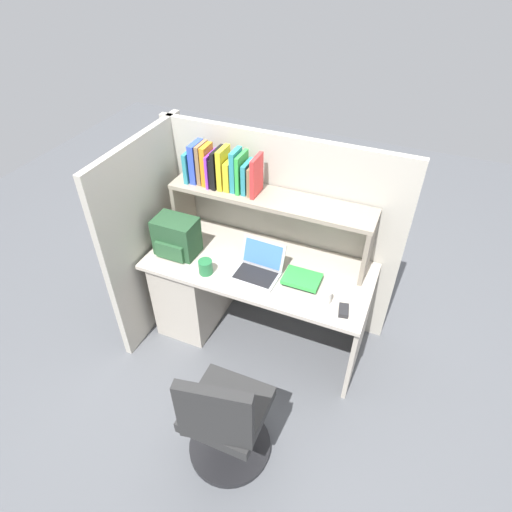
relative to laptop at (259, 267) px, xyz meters
name	(u,v)px	position (x,y,z in m)	size (l,w,h in m)	color
ground_plane	(258,333)	(-0.03, 0.08, -0.78)	(8.00, 8.00, 0.00)	#595B60
desk	(213,284)	(-0.42, 0.08, -0.38)	(1.60, 0.70, 0.73)	beige
cubicle_partition_rear	(278,231)	(-0.03, 0.46, -0.01)	(1.84, 0.05, 1.55)	#B2ADA0
cubicle_partition_left	(152,236)	(-0.88, 0.03, -0.01)	(0.05, 1.06, 1.55)	#B2ADA0
overhead_hutch	(270,209)	(-0.03, 0.28, 0.30)	(1.44, 0.28, 0.45)	gray
reference_books_on_shelf	(222,169)	(-0.39, 0.28, 0.53)	(0.53, 0.18, 0.29)	teal
laptop	(259,267)	(0.00, 0.00, 0.00)	(0.32, 0.28, 0.22)	#B7BABF
backpack	(176,237)	(-0.63, -0.01, 0.09)	(0.30, 0.22, 0.28)	#264C2D
computer_mouse	(344,310)	(0.63, -0.13, -0.03)	(0.06, 0.10, 0.03)	#262628
paper_cup	(326,296)	(0.50, -0.09, 0.00)	(0.08, 0.08, 0.10)	white
snack_canister	(206,267)	(-0.34, -0.14, 0.00)	(0.10, 0.10, 0.10)	#26723F
desk_book_stack	(302,280)	(0.31, 0.02, -0.02)	(0.25, 0.18, 0.05)	black
office_chair	(225,423)	(0.18, -0.92, -0.39)	(0.52, 0.52, 0.93)	black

